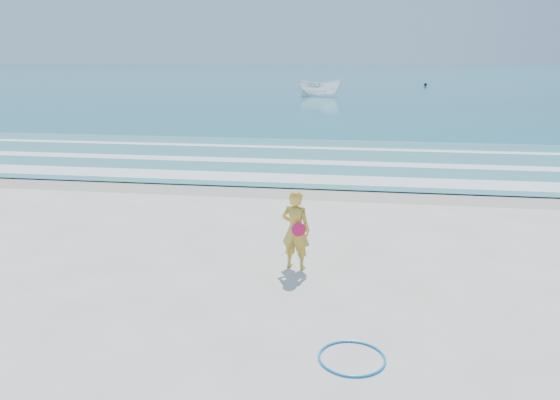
# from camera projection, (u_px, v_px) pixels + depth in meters

# --- Properties ---
(ground) EXTENTS (400.00, 400.00, 0.00)m
(ground) POSITION_uv_depth(u_px,v_px,m) (245.00, 330.00, 8.36)
(ground) COLOR silver
(ground) RESTS_ON ground
(wet_sand) EXTENTS (400.00, 2.40, 0.00)m
(wet_sand) POSITION_uv_depth(u_px,v_px,m) (306.00, 190.00, 16.95)
(wet_sand) COLOR #B2A893
(wet_sand) RESTS_ON ground
(ocean) EXTENTS (400.00, 190.00, 0.04)m
(ocean) POSITION_uv_depth(u_px,v_px,m) (356.00, 75.00, 108.59)
(ocean) COLOR #19727F
(ocean) RESTS_ON ground
(shallow) EXTENTS (400.00, 10.00, 0.01)m
(shallow) POSITION_uv_depth(u_px,v_px,m) (319.00, 159.00, 21.71)
(shallow) COLOR #59B7AD
(shallow) RESTS_ON ocean
(foam_near) EXTENTS (400.00, 1.40, 0.01)m
(foam_near) POSITION_uv_depth(u_px,v_px,m) (310.00, 179.00, 18.18)
(foam_near) COLOR white
(foam_near) RESTS_ON shallow
(foam_mid) EXTENTS (400.00, 0.90, 0.01)m
(foam_mid) POSITION_uv_depth(u_px,v_px,m) (317.00, 162.00, 20.95)
(foam_mid) COLOR white
(foam_mid) RESTS_ON shallow
(foam_far) EXTENTS (400.00, 0.60, 0.01)m
(foam_far) POSITION_uv_depth(u_px,v_px,m) (324.00, 148.00, 24.10)
(foam_far) COLOR white
(foam_far) RESTS_ON shallow
(hoop) EXTENTS (1.12, 1.12, 0.03)m
(hoop) POSITION_uv_depth(u_px,v_px,m) (352.00, 358.00, 7.56)
(hoop) COLOR #0C86DD
(hoop) RESTS_ON ground
(boat) EXTENTS (4.62, 2.70, 1.68)m
(boat) POSITION_uv_depth(u_px,v_px,m) (320.00, 88.00, 53.20)
(boat) COLOR white
(boat) RESTS_ON ocean
(buoy) EXTENTS (0.40, 0.40, 0.40)m
(buoy) POSITION_uv_depth(u_px,v_px,m) (425.00, 84.00, 70.09)
(buoy) COLOR black
(buoy) RESTS_ON ocean
(woman) EXTENTS (0.65, 0.51, 1.58)m
(woman) POSITION_uv_depth(u_px,v_px,m) (296.00, 230.00, 10.59)
(woman) COLOR gold
(woman) RESTS_ON ground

